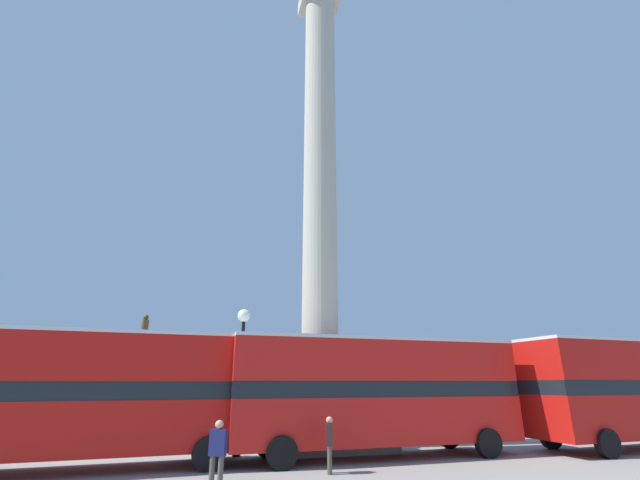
# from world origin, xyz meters

# --- Properties ---
(ground_plane) EXTENTS (200.00, 200.00, 0.00)m
(ground_plane) POSITION_xyz_m (0.00, 0.00, 0.00)
(ground_plane) COLOR gray
(monument_column) EXTENTS (5.15, 5.15, 26.07)m
(monument_column) POSITION_xyz_m (0.00, 0.00, 8.81)
(monument_column) COLOR #ADA593
(monument_column) RESTS_ON ground_plane
(bus_a) EXTENTS (11.07, 3.26, 4.21)m
(bus_a) POSITION_xyz_m (1.35, -3.11, 2.33)
(bus_a) COLOR red
(bus_a) RESTS_ON ground_plane
(bus_b) EXTENTS (11.27, 3.53, 4.20)m
(bus_b) POSITION_xyz_m (-8.64, -3.21, 2.33)
(bus_b) COLOR #B7140F
(bus_b) RESTS_ON ground_plane
(bus_c) EXTENTS (10.23, 3.48, 4.32)m
(bus_c) POSITION_xyz_m (12.74, -3.86, 2.39)
(bus_c) COLOR #B7140F
(bus_c) RESTS_ON ground_plane
(equestrian_statue) EXTENTS (4.42, 3.91, 6.01)m
(equestrian_statue) POSITION_xyz_m (-8.19, 5.08, 1.66)
(equestrian_statue) COLOR #ADA593
(equestrian_statue) RESTS_ON ground_plane
(street_lamp) EXTENTS (0.51, 0.51, 5.43)m
(street_lamp) POSITION_xyz_m (-3.60, -1.55, 3.50)
(street_lamp) COLOR black
(street_lamp) RESTS_ON ground_plane
(pedestrian_near_lamp) EXTENTS (0.28, 0.45, 1.59)m
(pedestrian_near_lamp) POSITION_xyz_m (-1.11, -5.45, 0.87)
(pedestrian_near_lamp) COLOR #4C473D
(pedestrian_near_lamp) RESTS_ON ground_plane
(pedestrian_by_plinth) EXTENTS (0.47, 0.35, 1.65)m
(pedestrian_by_plinth) POSITION_xyz_m (-4.49, -6.82, 0.92)
(pedestrian_by_plinth) COLOR #4C473D
(pedestrian_by_plinth) RESTS_ON ground_plane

